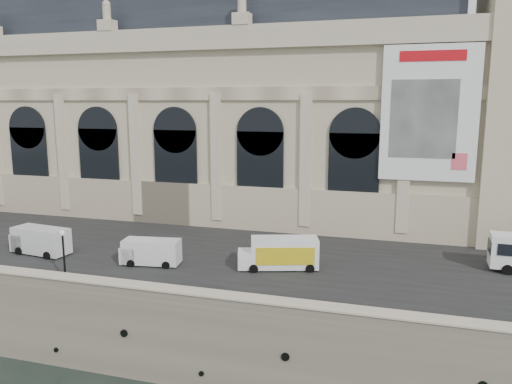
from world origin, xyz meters
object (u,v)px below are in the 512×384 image
van_b (148,252)px  van_c (38,240)px  box_truck (280,253)px  lamp_right (64,256)px

van_b → van_c: (-11.45, -0.06, 0.14)m
box_truck → lamp_right: 17.52m
van_b → lamp_right: (-4.30, -5.67, 0.93)m
van_c → box_truck: bearing=5.6°
box_truck → lamp_right: lamp_right is taller
van_c → van_b: bearing=0.3°
van_b → lamp_right: lamp_right is taller
van_b → box_truck: 11.56m
van_c → box_truck: size_ratio=0.83×
box_truck → lamp_right: bearing=-153.4°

